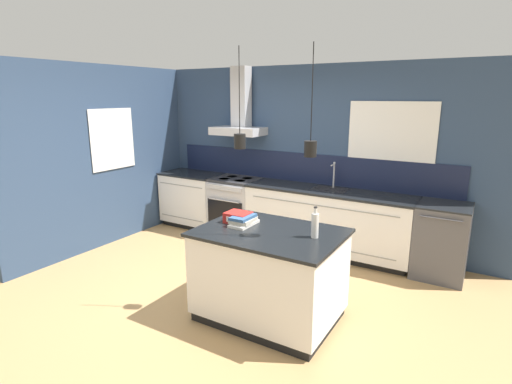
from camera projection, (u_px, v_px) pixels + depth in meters
ground_plane at (227, 291)px, 4.54m from camera, size 16.00×16.00×0.00m
wall_back at (299, 152)px, 5.92m from camera, size 5.60×2.39×2.60m
wall_left at (120, 154)px, 6.03m from camera, size 0.08×3.80×2.60m
counter_run_left at (194, 199)px, 6.77m from camera, size 1.03×0.64×0.91m
counter_run_sink at (327, 221)px, 5.57m from camera, size 2.35×0.64×1.28m
oven_range at (236, 206)px, 6.33m from camera, size 0.73×0.66×0.91m
dishwasher at (441, 241)px, 4.84m from camera, size 0.60×0.65×0.91m
kitchen_island at (269, 275)px, 3.91m from camera, size 1.37×0.99×0.91m
bottle_on_island at (315, 225)px, 3.61m from camera, size 0.07×0.07×0.29m
book_stack at (243, 220)px, 3.98m from camera, size 0.22×0.33×0.10m
red_supply_box at (238, 217)px, 4.06m from camera, size 0.24×0.21×0.11m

